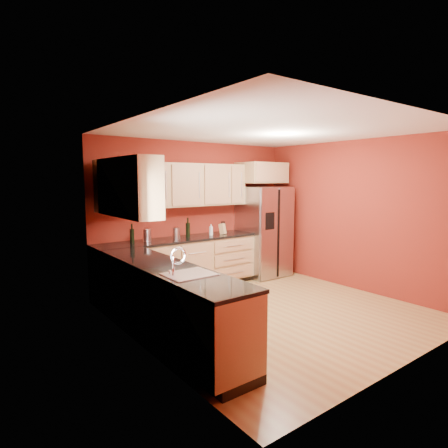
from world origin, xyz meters
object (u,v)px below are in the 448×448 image
at_px(canister_left, 147,235).
at_px(knife_block, 222,229).
at_px(soap_dispenser, 211,230).
at_px(wine_bottle_a, 188,227).
at_px(refrigerator, 264,231).

distance_m(canister_left, knife_block, 1.47).
height_order(canister_left, soap_dispenser, canister_left).
height_order(wine_bottle_a, knife_block, wine_bottle_a).
bearing_deg(canister_left, refrigerator, -2.46).
bearing_deg(refrigerator, canister_left, 177.54).
bearing_deg(knife_block, refrigerator, -26.07).
xyz_separation_m(refrigerator, soap_dispenser, (-1.26, 0.03, 0.13)).
xyz_separation_m(refrigerator, wine_bottle_a, (-1.69, 0.12, 0.20)).
bearing_deg(soap_dispenser, refrigerator, -1.45).
relative_size(wine_bottle_a, soap_dispenser, 1.72).
xyz_separation_m(refrigerator, canister_left, (-2.47, 0.11, 0.13)).
bearing_deg(canister_left, knife_block, -2.92).
relative_size(refrigerator, knife_block, 9.10).
xyz_separation_m(canister_left, wine_bottle_a, (0.78, 0.01, 0.07)).
bearing_deg(knife_block, wine_bottle_a, 148.50).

